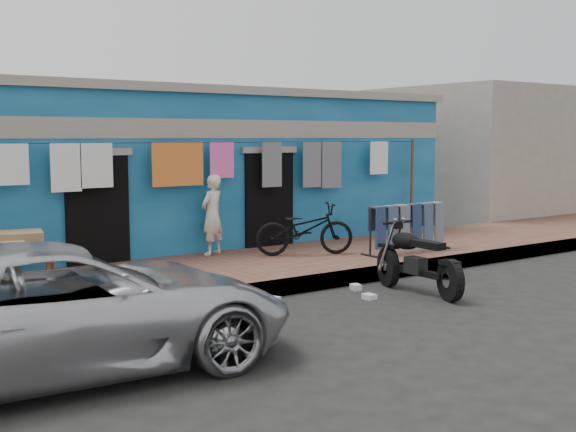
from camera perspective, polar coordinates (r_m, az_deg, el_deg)
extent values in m
plane|color=black|center=(10.12, 6.63, -7.51)|extent=(80.00, 80.00, 0.00)
cube|color=brown|center=(12.43, -2.68, -4.29)|extent=(28.00, 3.00, 0.25)
cube|color=gray|center=(11.26, 1.33, -5.40)|extent=(28.00, 0.10, 0.25)
cube|color=#125283|center=(15.75, -10.61, 3.26)|extent=(12.00, 5.00, 3.20)
cube|color=#9E9384|center=(13.56, -6.32, 6.87)|extent=(12.00, 0.14, 0.35)
cube|color=#9E9384|center=(15.76, -10.73, 9.37)|extent=(12.20, 5.20, 0.16)
cube|color=black|center=(12.63, -14.81, -0.08)|extent=(1.10, 0.10, 2.10)
cube|color=black|center=(14.23, -1.52, 0.83)|extent=(1.10, 0.10, 2.10)
cube|color=#9E9384|center=(22.67, 15.59, 4.79)|extent=(6.00, 5.00, 3.80)
cylinder|color=brown|center=(16.39, 9.75, 2.34)|extent=(0.06, 0.06, 2.10)
cylinder|color=black|center=(13.29, -5.66, 5.81)|extent=(10.00, 0.01, 0.01)
cube|color=silver|center=(11.92, -20.95, 3.83)|extent=(0.50, 0.02, 0.64)
cube|color=silver|center=(12.16, -17.13, 3.67)|extent=(0.50, 0.02, 0.78)
cube|color=silver|center=(12.33, -14.88, 3.88)|extent=(0.55, 0.02, 0.74)
cube|color=#CC4C26|center=(12.92, -8.69, 4.05)|extent=(1.00, 0.02, 0.77)
cube|color=#E356A4|center=(13.35, -5.24, 4.42)|extent=(0.50, 0.02, 0.65)
cube|color=slate|center=(13.94, -1.28, 4.08)|extent=(0.45, 0.02, 0.87)
cube|color=slate|center=(14.51, 1.91, 4.08)|extent=(0.45, 0.02, 0.91)
cube|color=slate|center=(14.82, 3.48, 4.05)|extent=(0.50, 0.02, 0.94)
cube|color=silver|center=(15.67, 7.21, 4.58)|extent=(0.50, 0.02, 0.70)
imported|color=silver|center=(7.74, -17.41, -6.80)|extent=(5.05, 2.55, 1.39)
imported|color=beige|center=(13.25, -6.01, 0.10)|extent=(0.63, 0.54, 1.47)
imported|color=black|center=(13.15, 1.32, -0.59)|extent=(1.89, 1.31, 1.16)
cube|color=silver|center=(10.52, -1.22, -6.68)|extent=(0.25, 0.22, 0.09)
cube|color=silver|center=(11.46, 5.38, -5.62)|extent=(0.19, 0.22, 0.09)
cube|color=silver|center=(10.85, 6.45, -6.35)|extent=(0.16, 0.19, 0.08)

